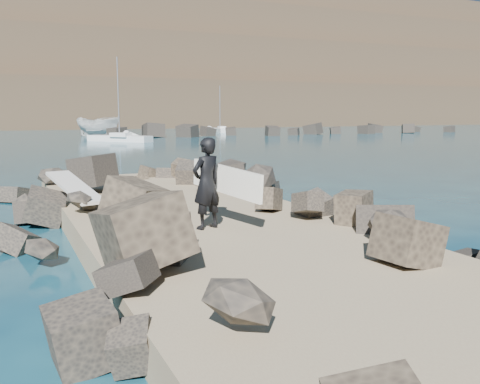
{
  "coord_description": "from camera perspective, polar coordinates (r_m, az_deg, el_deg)",
  "views": [
    {
      "loc": [
        -4.4,
        -10.78,
        3.1
      ],
      "look_at": [
        0.0,
        -1.0,
        1.5
      ],
      "focal_mm": 40.0,
      "sensor_mm": 36.0,
      "label": 1
    }
  ],
  "objects": [
    {
      "name": "surfer_with_board",
      "position": [
        11.52,
        -3.29,
        0.97
      ],
      "size": [
        1.2,
        2.4,
        1.98
      ],
      "color": "black",
      "rests_on": "jetty"
    },
    {
      "name": "breakwater_secondary",
      "position": [
        76.71,
        6.73,
        6.56
      ],
      "size": [
        52.0,
        4.0,
        1.2
      ],
      "primitive_type": "cube",
      "color": "black",
      "rests_on": "ground"
    },
    {
      "name": "sailboat_c",
      "position": [
        59.07,
        -12.71,
        5.6
      ],
      "size": [
        6.14,
        6.83,
        9.05
      ],
      "color": "silver",
      "rests_on": "ground"
    },
    {
      "name": "headland",
      "position": [
        171.87,
        -19.83,
        12.29
      ],
      "size": [
        360.0,
        140.0,
        32.0
      ],
      "primitive_type": "cube",
      "color": "#2D4919",
      "rests_on": "ground"
    },
    {
      "name": "jetty",
      "position": [
        10.21,
        2.32,
        -7.44
      ],
      "size": [
        6.0,
        26.0,
        0.6
      ],
      "primitive_type": "cube",
      "color": "#8C7759",
      "rests_on": "ground"
    },
    {
      "name": "surfboard_resting",
      "position": [
        14.69,
        -17.22,
        0.06
      ],
      "size": [
        1.24,
        2.66,
        0.09
      ],
      "primitive_type": "cube",
      "rotation": [
        0.0,
        0.0,
        0.24
      ],
      "color": "silver",
      "rests_on": "riprap_left"
    },
    {
      "name": "riprap_left",
      "position": [
        9.75,
        -14.61,
        -7.26
      ],
      "size": [
        2.6,
        22.0,
        1.0
      ],
      "primitive_type": "cube",
      "color": "#272321",
      "rests_on": "ground"
    },
    {
      "name": "riprap_right",
      "position": [
        12.09,
        13.68,
        -4.18
      ],
      "size": [
        2.6,
        22.0,
        1.0
      ],
      "primitive_type": "cube",
      "color": "black",
      "rests_on": "ground"
    },
    {
      "name": "sailboat_d",
      "position": [
        85.08,
        -2.13,
        6.62
      ],
      "size": [
        2.16,
        6.15,
        7.37
      ],
      "color": "silver",
      "rests_on": "ground"
    },
    {
      "name": "boat_imported",
      "position": [
        73.24,
        -14.84,
        6.81
      ],
      "size": [
        6.48,
        6.83,
        2.65
      ],
      "primitive_type": "imported",
      "rotation": [
        0.0,
        0.0,
        0.73
      ],
      "color": "silver",
      "rests_on": "ground"
    },
    {
      "name": "headland_buildings",
      "position": [
        167.22,
        -17.47,
        18.74
      ],
      "size": [
        137.5,
        30.5,
        5.0
      ],
      "color": "white",
      "rests_on": "headland"
    },
    {
      "name": "ground",
      "position": [
        12.04,
        -1.97,
        -6.43
      ],
      "size": [
        800.0,
        800.0,
        0.0
      ],
      "primitive_type": "plane",
      "color": "#0F384C",
      "rests_on": "ground"
    }
  ]
}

